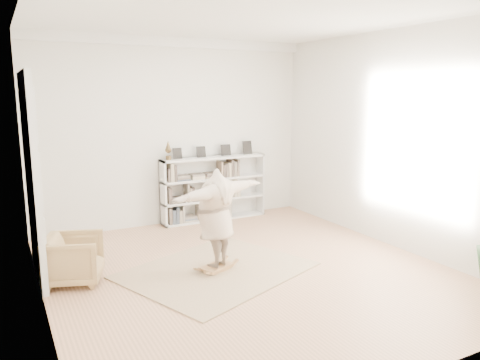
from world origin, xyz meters
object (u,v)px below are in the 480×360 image
at_px(armchair, 74,259).
at_px(rocker_board, 217,267).
at_px(person, 216,215).
at_px(bookshelf, 213,189).

relative_size(armchair, rocker_board, 1.35).
bearing_deg(person, rocker_board, 42.38).
xyz_separation_m(bookshelf, armchair, (-3.04, -2.08, -0.30)).
relative_size(rocker_board, person, 0.31).
relative_size(bookshelf, person, 1.24).
bearing_deg(rocker_board, bookshelf, 45.25).
xyz_separation_m(armchair, person, (1.90, -0.54, 0.51)).
relative_size(bookshelf, rocker_board, 4.02).
distance_m(bookshelf, person, 2.86).
distance_m(armchair, rocker_board, 1.99).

